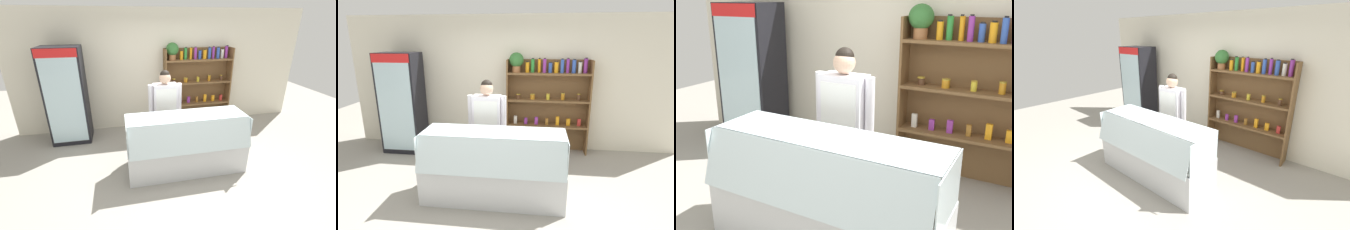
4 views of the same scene
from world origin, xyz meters
TOP-DOWN VIEW (x-y plane):
  - ground_plane at (0.00, 0.00)m, footprint 12.00×12.00m
  - back_wall at (0.00, 2.05)m, footprint 6.80×0.10m
  - drinks_fridge at (-2.14, 1.56)m, footprint 0.77×0.56m
  - shelving_unit at (0.68, 1.86)m, footprint 1.61×0.29m
  - deli_display_case at (-0.04, 0.05)m, footprint 2.00×0.75m
  - shop_clerk at (-0.25, 0.75)m, footprint 0.63×0.25m

SIDE VIEW (x-z plane):
  - ground_plane at x=0.00m, z-range 0.00..0.00m
  - deli_display_case at x=-0.04m, z-range -0.19..0.82m
  - shop_clerk at x=-0.25m, z-range 0.15..1.77m
  - drinks_fridge at x=-2.14m, z-range 0.00..1.99m
  - shelving_unit at x=0.68m, z-range 0.15..2.14m
  - back_wall at x=0.00m, z-range 0.00..2.70m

